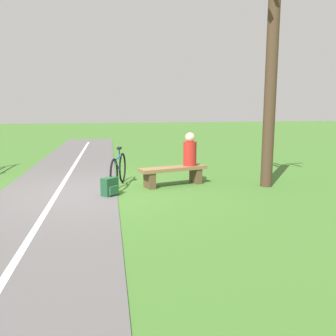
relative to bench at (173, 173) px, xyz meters
name	(u,v)px	position (x,y,z in m)	size (l,w,h in m)	color
ground_plane	(88,192)	(1.96, 0.25, -0.30)	(80.00, 80.00, 0.00)	#3D6B28
paved_path	(0,287)	(2.92, 4.25, -0.30)	(2.51, 36.00, 0.02)	#565454
path_centre_line	(0,287)	(2.92, 4.25, -0.29)	(0.10, 32.00, 0.00)	silver
bench	(173,173)	(0.00, 0.00, 0.00)	(1.68, 0.76, 0.44)	brown
person_seated	(190,151)	(-0.43, -0.10, 0.49)	(0.38, 0.38, 0.79)	#B2231E
bicycle	(118,170)	(1.26, -0.22, 0.08)	(0.55, 1.63, 0.90)	black
backpack	(110,187)	(1.53, 0.68, -0.11)	(0.38, 0.36, 0.39)	#1E4C2D
tree_mid_field	(271,76)	(-2.07, 0.61, 2.20)	(1.03, 1.02, 5.50)	#473323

